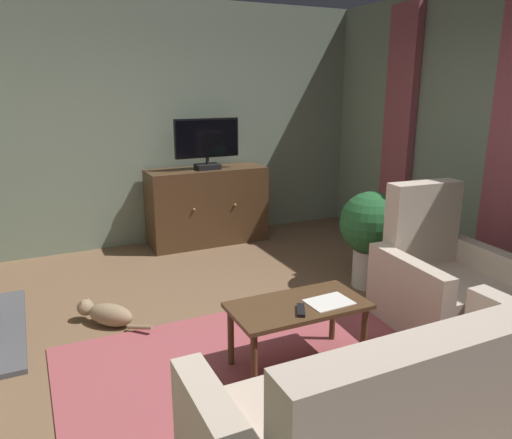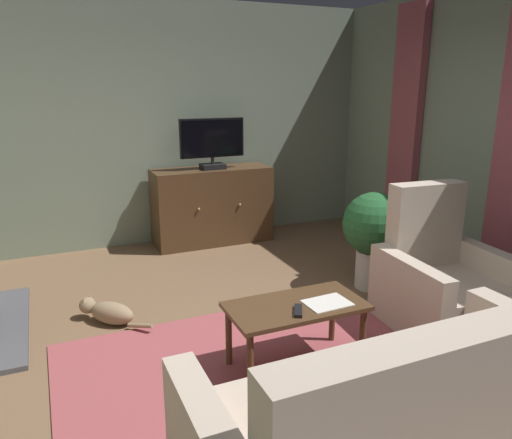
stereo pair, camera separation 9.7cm
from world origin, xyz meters
name	(u,v)px [view 1 (the left image)]	position (x,y,z in m)	size (l,w,h in m)	color
ground_plane	(272,349)	(0.00, 0.00, -0.02)	(5.73, 6.35, 0.04)	brown
wall_back	(160,125)	(0.00, 2.92, 1.42)	(5.73, 0.10, 2.84)	gray
curtain_panel_far	(400,113)	(2.51, 1.63, 1.56)	(0.10, 0.44, 2.39)	#A34C56
rug_central	(249,365)	(-0.26, -0.16, 0.01)	(2.53, 1.67, 0.01)	#9E474C
tv_cabinet	(207,208)	(0.44, 2.57, 0.44)	(1.42, 0.54, 0.92)	#352315
television	(207,142)	(0.44, 2.52, 1.24)	(0.77, 0.20, 0.59)	black
coffee_table	(298,312)	(0.05, -0.29, 0.40)	(0.93, 0.49, 0.47)	#4C331E
tv_remote	(301,310)	(0.00, -0.40, 0.48)	(0.17, 0.05, 0.02)	black
folded_newspaper	(329,302)	(0.24, -0.36, 0.47)	(0.30, 0.22, 0.01)	silver
sofa_floral	(411,420)	(0.04, -1.39, 0.32)	(2.08, 0.89, 0.96)	#C6B29E
armchair_near_window	(441,283)	(1.44, -0.21, 0.34)	(0.97, 0.95, 1.11)	#C6B29E
potted_plant_leafy_by_curtain	(371,229)	(1.36, 0.62, 0.57)	(0.59, 0.59, 0.93)	beige
cat	(107,314)	(-1.05, 0.89, 0.10)	(0.51, 0.57, 0.20)	#937A5B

